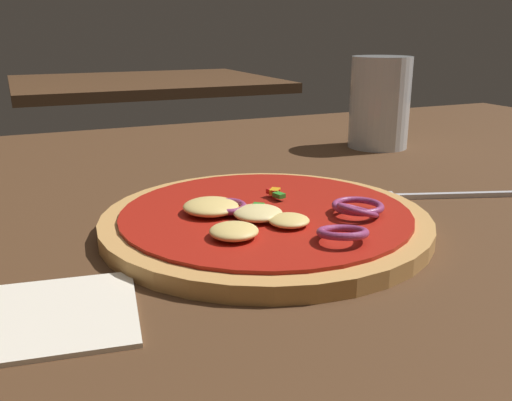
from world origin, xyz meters
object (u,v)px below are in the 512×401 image
at_px(pizza, 266,220).
at_px(napkin, 24,318).
at_px(beer_glass, 379,107).
at_px(fork, 422,196).

height_order(pizza, napkin, pizza).
relative_size(pizza, beer_glass, 2.19).
relative_size(fork, beer_glass, 1.37).
xyz_separation_m(fork, napkin, (-0.38, -0.10, -0.00)).
height_order(fork, napkin, fork).
distance_m(fork, napkin, 0.39).
bearing_deg(napkin, pizza, 22.98).
relative_size(pizza, fork, 1.60).
height_order(fork, beer_glass, beer_glass).
distance_m(pizza, napkin, 0.21).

